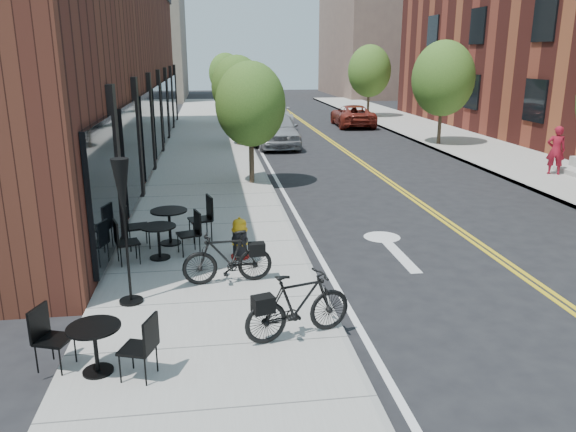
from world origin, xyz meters
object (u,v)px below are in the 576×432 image
parked_car_a (276,129)px  parked_car_b (266,128)px  fire_hydrant (240,239)px  bistro_set_b (159,237)px  bistro_set_a (95,342)px  bicycle_left (227,257)px  pedestrian (556,150)px  bicycle_right (298,305)px  bistro_set_c (169,222)px  parked_car_c (269,113)px  patio_umbrella (123,201)px  parked_car_far (353,116)px

parked_car_a → parked_car_b: size_ratio=1.12×
fire_hydrant → parked_car_a: 15.13m
bistro_set_b → parked_car_b: size_ratio=0.41×
fire_hydrant → bistro_set_a: 4.55m
parked_car_a → bistro_set_a: bearing=-104.1°
bicycle_left → bistro_set_a: size_ratio=1.00×
parked_car_b → pedestrian: pedestrian is taller
bistro_set_b → parked_car_a: size_ratio=0.36×
bistro_set_b → parked_car_a: parked_car_a is taller
bicycle_right → bistro_set_c: size_ratio=0.89×
fire_hydrant → bicycle_left: bearing=-78.2°
bicycle_right → bistro_set_a: (-2.73, -0.59, -0.07)m
parked_car_a → parked_car_c: (0.48, 7.31, 0.02)m
fire_hydrant → bistro_set_c: (-1.46, 1.08, 0.09)m
parked_car_b → pedestrian: bearing=-45.6°
fire_hydrant → parked_car_c: 22.43m
bicycle_right → patio_umbrella: size_ratio=0.69×
fire_hydrant → bicycle_right: bearing=-54.7°
fire_hydrant → parked_car_a: size_ratio=0.18×
bicycle_left → bistro_set_a: (-1.79, -2.76, -0.06)m
bistro_set_b → fire_hydrant: bearing=-24.2°
bistro_set_c → parked_car_c: bearing=63.2°
pedestrian → bistro_set_c: bearing=48.6°
bicycle_left → parked_car_c: bearing=167.9°
fire_hydrant → parked_car_a: bearing=105.1°
bicycle_right → parked_car_b: (1.52, 19.66, 0.07)m
bicycle_right → bistro_set_b: bicycle_right is taller
parked_car_a → pedestrian: size_ratio=2.81×
bistro_set_b → parked_car_a: bearing=56.6°
bicycle_right → bistro_set_c: 5.01m
fire_hydrant → parked_car_a: (2.50, 14.92, 0.27)m
bicycle_right → fire_hydrant: bearing=-6.0°
parked_car_b → pedestrian: 13.03m
bicycle_right → bistro_set_b: (-2.27, 3.63, -0.05)m
parked_car_far → pedestrian: (3.32, -14.97, 0.32)m
fire_hydrant → bicycle_right: 3.52m
fire_hydrant → parked_car_a: parked_car_a is taller
parked_car_a → parked_car_b: parked_car_a is taller
bistro_set_c → pedestrian: pedestrian is taller
bistro_set_c → patio_umbrella: 3.26m
bistro_set_a → bistro_set_c: bearing=102.4°
bistro_set_c → parked_car_b: bearing=61.5°
fire_hydrant → bistro_set_b: bearing=-161.8°
bicycle_left → parked_car_a: size_ratio=0.35×
bicycle_right → parked_car_b: 19.72m
bistro_set_a → bistro_set_b: (0.46, 4.22, 0.02)m
patio_umbrella → parked_car_b: (4.10, 18.10, -1.17)m
parked_car_a → bistro_set_b: bearing=-106.1°
parked_car_c → bistro_set_a: bearing=-101.2°
parked_car_b → parked_car_far: parked_car_b is taller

